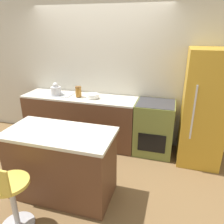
% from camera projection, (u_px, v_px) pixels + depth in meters
% --- Properties ---
extents(ground_plane, '(14.00, 14.00, 0.00)m').
position_uv_depth(ground_plane, '(91.00, 151.00, 4.02)').
color(ground_plane, brown).
extents(wall_back, '(8.00, 0.06, 2.60)m').
position_uv_depth(wall_back, '(101.00, 74.00, 4.14)').
color(wall_back, beige).
rests_on(wall_back, ground_plane).
extents(back_counter, '(2.15, 0.61, 0.94)m').
position_uv_depth(back_counter, '(81.00, 119.00, 4.22)').
color(back_counter, brown).
rests_on(back_counter, ground_plane).
extents(kitchen_island, '(1.37, 0.69, 0.93)m').
position_uv_depth(kitchen_island, '(62.00, 164.00, 2.85)').
color(kitchen_island, brown).
rests_on(kitchen_island, ground_plane).
extents(oven_range, '(0.65, 0.62, 0.94)m').
position_uv_depth(oven_range, '(154.00, 128.00, 3.86)').
color(oven_range, olive).
rests_on(oven_range, ground_plane).
extents(refrigerator, '(0.64, 0.74, 1.85)m').
position_uv_depth(refrigerator, '(203.00, 109.00, 3.45)').
color(refrigerator, gold).
rests_on(refrigerator, ground_plane).
extents(stool_chair, '(0.41, 0.41, 0.91)m').
position_uv_depth(stool_chair, '(10.00, 196.00, 2.32)').
color(stool_chair, '#B7B7BC').
rests_on(stool_chair, ground_plane).
extents(kettle, '(0.19, 0.19, 0.23)m').
position_uv_depth(kettle, '(56.00, 90.00, 4.09)').
color(kettle, silver).
rests_on(kettle, back_counter).
extents(mixing_bowl, '(0.21, 0.21, 0.08)m').
position_uv_depth(mixing_bowl, '(93.00, 96.00, 3.92)').
color(mixing_bowl, white).
rests_on(mixing_bowl, back_counter).
extents(canister_jar, '(0.11, 0.11, 0.19)m').
position_uv_depth(canister_jar, '(78.00, 92.00, 3.97)').
color(canister_jar, '#9E6623').
rests_on(canister_jar, back_counter).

